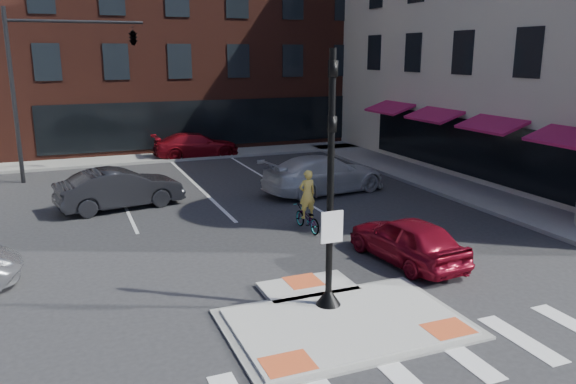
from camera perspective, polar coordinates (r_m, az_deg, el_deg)
name	(u,v)px	position (r m, az deg, el deg)	size (l,w,h in m)	color
ground	(336,316)	(13.53, 4.86, -12.41)	(120.00, 120.00, 0.00)	#28282B
refuge_island	(341,318)	(13.30, 5.38, -12.67)	(5.40, 4.65, 0.13)	gray
sidewalk_e	(447,184)	(27.10, 15.83, 0.81)	(3.00, 24.00, 0.15)	gray
sidewalk_n	(217,153)	(34.39, -7.26, 3.94)	(26.00, 3.00, 0.15)	gray
building_n	(178,27)	(43.65, -11.10, 16.09)	(24.40, 18.40, 15.50)	#4B1F17
building_far_left	(72,63)	(62.80, -21.06, 12.16)	(10.00, 12.00, 10.00)	slate
building_far_right	(193,53)	(66.39, -9.60, 13.78)	(12.00, 12.00, 12.00)	brown
signal_pole	(330,215)	(13.00, 4.29, -2.35)	(0.60, 0.60, 5.98)	black
mast_arm_signal	(102,48)	(28.85, -18.39, 13.70)	(6.10, 2.24, 8.00)	black
red_sedan	(407,240)	(16.80, 12.01, -4.75)	(1.64, 4.08, 1.39)	maroon
white_pickup	(324,174)	(24.64, 3.71, 1.81)	(2.30, 5.65, 1.64)	silver
bg_car_dark	(120,189)	(23.08, -16.71, 0.34)	(1.68, 4.82, 1.59)	#232328
bg_car_silver	(316,168)	(26.75, 2.89, 2.50)	(1.62, 4.03, 1.37)	#AEB1B5
bg_car_red	(196,145)	(33.49, -9.32, 4.72)	(2.02, 4.97, 1.44)	maroon
cyclist	(307,210)	(19.34, 1.95, -1.88)	(0.69, 1.71, 2.14)	#3F3F44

